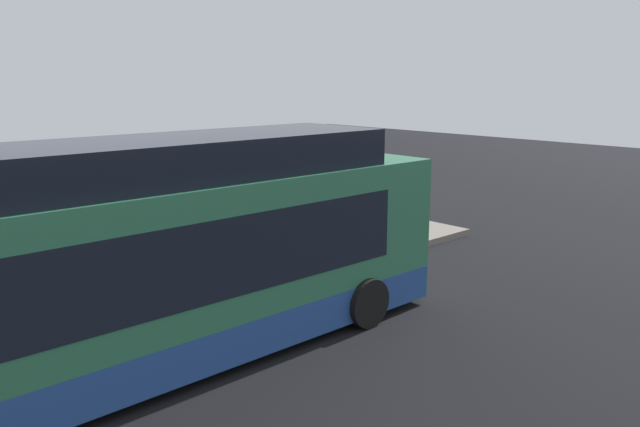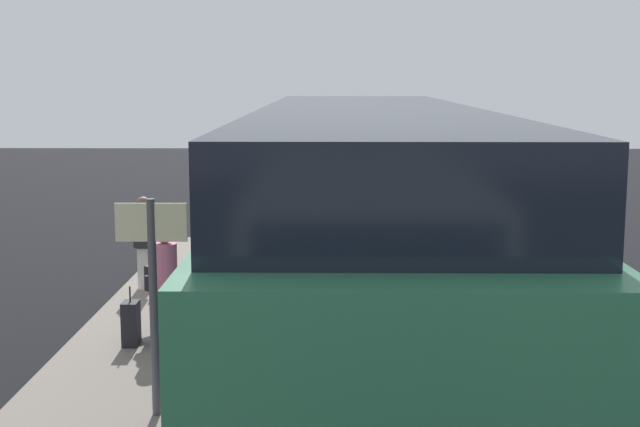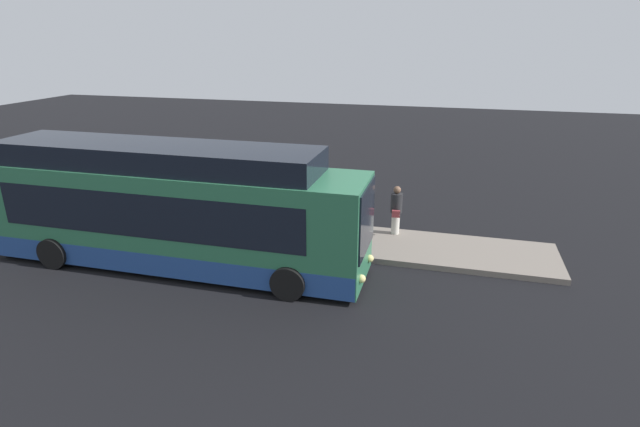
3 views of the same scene
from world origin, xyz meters
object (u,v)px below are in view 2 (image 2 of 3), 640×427
object	(u,v)px
bus_lead	(366,288)
passenger_with_bags	(163,267)
passenger_waiting	(145,239)
sign_post	(153,277)
suitcase	(131,323)
passenger_boarding	(165,278)

from	to	relation	value
bus_lead	passenger_with_bags	size ratio (longest dim) A/B	6.82
passenger_waiting	sign_post	size ratio (longest dim) A/B	0.68
suitcase	passenger_with_bags	bearing A→B (deg)	-16.48
passenger_waiting	sign_post	xyz separation A→B (m)	(-6.42, -1.46, 0.74)
bus_lead	passenger_waiting	world-z (taller)	bus_lead
passenger_waiting	passenger_with_bags	world-z (taller)	passenger_with_bags
passenger_with_bags	sign_post	distance (m)	3.93
passenger_boarding	passenger_with_bags	xyz separation A→B (m)	(0.73, 0.17, 0.02)
bus_lead	passenger_boarding	world-z (taller)	bus_lead
bus_lead	passenger_with_bags	xyz separation A→B (m)	(3.93, 3.14, -0.62)
passenger_boarding	suitcase	bearing A→B (deg)	164.85
suitcase	sign_post	bearing A→B (deg)	-161.53
passenger_waiting	passenger_boarding	bearing A→B (deg)	11.19
passenger_waiting	sign_post	distance (m)	6.63
bus_lead	suitcase	distance (m)	4.67
passenger_boarding	passenger_with_bags	distance (m)	0.75
passenger_boarding	passenger_waiting	bearing A→B (deg)	58.00
passenger_with_bags	passenger_boarding	bearing A→B (deg)	-127.23
bus_lead	sign_post	xyz separation A→B (m)	(0.11, 2.52, 0.10)
passenger_with_bags	sign_post	world-z (taller)	sign_post
passenger_waiting	suitcase	size ratio (longest dim) A/B	1.94
passenger_boarding	passenger_with_bags	world-z (taller)	passenger_with_bags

